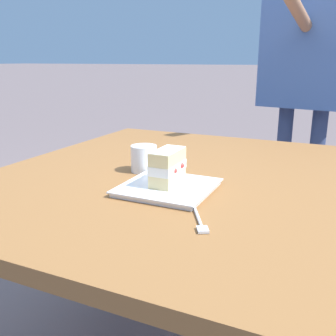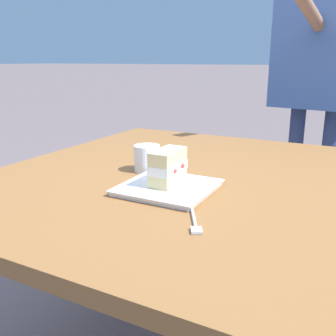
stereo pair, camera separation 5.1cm
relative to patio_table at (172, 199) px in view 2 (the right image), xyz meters
name	(u,v)px [view 2 (the right image)]	position (x,y,z in m)	size (l,w,h in m)	color
patio_table	(172,199)	(0.00, 0.00, 0.00)	(1.30, 1.09, 0.75)	brown
dessert_plate	(168,188)	(0.17, 0.07, 0.10)	(0.25, 0.25, 0.02)	white
cake_slice	(168,167)	(0.16, 0.07, 0.16)	(0.13, 0.07, 0.10)	#EAD18C
dessert_fork	(194,219)	(0.33, 0.22, 0.10)	(0.16, 0.10, 0.01)	silver
coffee_cup	(147,158)	(0.03, -0.08, 0.14)	(0.08, 0.08, 0.09)	white
diner_person	(322,53)	(-1.06, 0.30, 0.48)	(0.63, 0.49, 1.70)	navy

